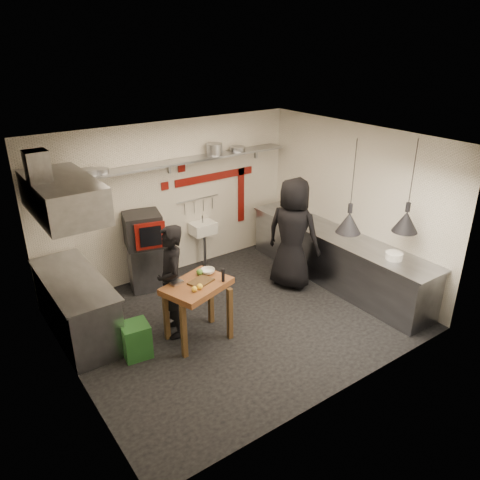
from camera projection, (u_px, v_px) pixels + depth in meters
floor at (238, 318)px, 7.40m from camera, size 5.00×5.00×0.00m
ceiling at (237, 142)px, 6.28m from camera, size 5.00×5.00×0.00m
wall_back at (170, 200)px, 8.41m from camera, size 5.00×0.04×2.80m
wall_front at (344, 298)px, 5.27m from camera, size 5.00×0.04×2.80m
wall_left at (64, 286)px, 5.52m from camera, size 0.04×4.20×2.80m
wall_right at (354, 205)px, 8.17m from camera, size 0.04×4.20×2.80m
red_band_horiz at (215, 176)px, 8.79m from camera, size 1.70×0.02×0.14m
red_band_vert at (241, 195)px, 9.30m from camera, size 0.14×0.02×1.10m
red_tile_a at (182, 168)px, 8.31m from camera, size 0.14×0.02×0.14m
red_tile_b at (165, 186)px, 8.23m from camera, size 0.14×0.02×0.14m
back_shelf at (173, 163)px, 7.99m from camera, size 4.60×0.34×0.04m
shelf_bracket_left at (58, 185)px, 7.13m from camera, size 0.04×0.06×0.24m
shelf_bracket_mid at (169, 166)px, 8.14m from camera, size 0.04×0.06×0.24m
shelf_bracket_right at (256, 152)px, 9.15m from camera, size 0.04×0.06×0.24m
pan_far_left at (89, 172)px, 7.20m from camera, size 0.35×0.35×0.09m
pan_mid_left at (102, 171)px, 7.30m from camera, size 0.28×0.28×0.07m
stock_pot at (214, 149)px, 8.39m from camera, size 0.37×0.37×0.20m
pan_right at (238, 149)px, 8.68m from camera, size 0.32×0.32×0.08m
oven_stand at (148, 266)px, 8.20m from camera, size 0.72×0.68×0.80m
combi_oven at (143, 230)px, 7.93m from camera, size 0.72×0.70×0.58m
oven_door at (150, 236)px, 7.69m from camera, size 0.49×0.15×0.46m
oven_glass at (151, 237)px, 7.66m from camera, size 0.35×0.10×0.34m
hand_sink at (203, 228)px, 8.82m from camera, size 0.46×0.34×0.22m
sink_tap at (203, 219)px, 8.74m from camera, size 0.03×0.03×0.14m
sink_drain at (205, 250)px, 8.96m from camera, size 0.06×0.06×0.66m
utensil_rail at (198, 199)px, 8.70m from camera, size 0.90×0.02×0.02m
counter_right at (336, 259)px, 8.36m from camera, size 0.70×3.80×0.90m
counter_right_top at (338, 235)px, 8.18m from camera, size 0.76×3.90×0.03m
plate_stack at (394, 256)px, 7.23m from camera, size 0.27×0.27×0.11m
small_bowl_right at (392, 257)px, 7.25m from camera, size 0.25×0.25×0.05m
counter_left at (77, 307)px, 6.87m from camera, size 0.70×1.90×0.90m
counter_left_top at (72, 279)px, 6.68m from camera, size 0.76×2.00×0.03m
extractor_hood at (63, 196)px, 6.21m from camera, size 0.78×1.60×0.50m
hood_duct at (38, 170)px, 5.92m from camera, size 0.28×0.28×0.50m
green_bin at (136, 340)px, 6.47m from camera, size 0.41×0.41×0.50m
prep_table at (198, 311)px, 6.74m from camera, size 1.07×0.89×0.92m
cutting_board at (201, 282)px, 6.59m from camera, size 0.39×0.33×0.02m
pepper_mill at (223, 275)px, 6.57m from camera, size 0.05×0.05×0.20m
lemon_a at (194, 289)px, 6.33m from camera, size 0.11×0.11×0.08m
lemon_b at (200, 287)px, 6.40m from camera, size 0.11×0.11×0.08m
veg_ball at (200, 272)px, 6.77m from camera, size 0.10×0.10×0.10m
steel_tray at (177, 282)px, 6.56m from camera, size 0.19×0.15×0.03m
bowl at (208, 271)px, 6.83m from camera, size 0.27×0.27×0.07m
heat_lamp_near at (352, 187)px, 6.79m from camera, size 0.39×0.39×1.42m
heat_lamp_far at (411, 187)px, 6.79m from camera, size 0.39×0.39×1.41m
chef_left at (172, 282)px, 6.72m from camera, size 0.57×0.72×1.72m
chef_right at (293, 234)px, 8.03m from camera, size 0.96×1.14×1.98m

